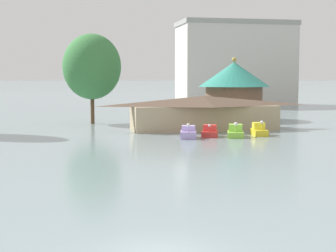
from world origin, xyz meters
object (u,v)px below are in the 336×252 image
(pedal_boat_lavender, at_px, (188,133))
(pedal_boat_red, at_px, (210,132))
(pedal_boat_lime, at_px, (235,132))
(pedal_boat_yellow, at_px, (259,130))
(green_roof_pavilion, at_px, (234,88))
(boathouse, at_px, (204,112))
(background_building_block, at_px, (235,64))
(shoreline_tree_mid, at_px, (92,67))

(pedal_boat_lavender, distance_m, pedal_boat_red, 2.77)
(pedal_boat_red, xyz_separation_m, pedal_boat_lime, (2.58, -0.91, 0.04))
(pedal_boat_yellow, relative_size, green_roof_pavilion, 0.29)
(boathouse, xyz_separation_m, background_building_block, (21.18, 51.26, 7.22))
(green_roof_pavilion, bearing_deg, pedal_boat_yellow, -100.68)
(pedal_boat_yellow, xyz_separation_m, green_roof_pavilion, (3.81, 20.21, 4.25))
(pedal_boat_red, bearing_deg, pedal_boat_yellow, 110.32)
(boathouse, relative_size, green_roof_pavilion, 1.78)
(shoreline_tree_mid, height_order, background_building_block, background_building_block)
(boathouse, bearing_deg, pedal_boat_yellow, -58.31)
(pedal_boat_lime, distance_m, green_roof_pavilion, 22.80)
(boathouse, distance_m, background_building_block, 55.93)
(pedal_boat_red, bearing_deg, boathouse, -171.54)
(boathouse, distance_m, shoreline_tree_mid, 17.81)
(pedal_boat_lavender, relative_size, background_building_block, 0.12)
(pedal_boat_lavender, relative_size, green_roof_pavilion, 0.30)
(pedal_boat_red, relative_size, pedal_boat_lime, 0.86)
(pedal_boat_lime, relative_size, shoreline_tree_mid, 0.27)
(pedal_boat_lavender, xyz_separation_m, shoreline_tree_mid, (-8.96, 19.15, 7.29))
(boathouse, bearing_deg, pedal_boat_lavender, -115.38)
(pedal_boat_lavender, height_order, pedal_boat_red, pedal_boat_lavender)
(pedal_boat_lime, distance_m, shoreline_tree_mid, 24.88)
(pedal_boat_lime, bearing_deg, shoreline_tree_mid, -125.97)
(pedal_boat_lime, bearing_deg, background_building_block, 179.05)
(pedal_boat_lavender, height_order, background_building_block, background_building_block)
(green_roof_pavilion, bearing_deg, pedal_boat_red, -114.94)
(pedal_boat_lime, distance_m, boathouse, 8.45)
(pedal_boat_lavender, bearing_deg, pedal_boat_red, 123.65)
(pedal_boat_red, relative_size, background_building_block, 0.11)
(pedal_boat_lime, xyz_separation_m, green_roof_pavilion, (6.90, 21.31, 4.27))
(pedal_boat_red, xyz_separation_m, shoreline_tree_mid, (-11.57, 18.21, 7.32))
(background_building_block, bearing_deg, pedal_boat_red, -111.00)
(green_roof_pavilion, distance_m, shoreline_tree_mid, 21.38)
(pedal_boat_red, xyz_separation_m, pedal_boat_yellow, (5.67, 0.18, 0.05))
(pedal_boat_lavender, bearing_deg, pedal_boat_lime, 104.10)
(background_building_block, bearing_deg, green_roof_pavilion, -108.80)
(pedal_boat_lime, height_order, green_roof_pavilion, green_roof_pavilion)
(pedal_boat_red, xyz_separation_m, background_building_block, (22.47, 58.53, 8.88))
(pedal_boat_red, relative_size, boathouse, 0.15)
(pedal_boat_lime, height_order, background_building_block, background_building_block)
(pedal_boat_lavender, relative_size, shoreline_tree_mid, 0.26)
(pedal_boat_red, bearing_deg, background_building_block, 177.52)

